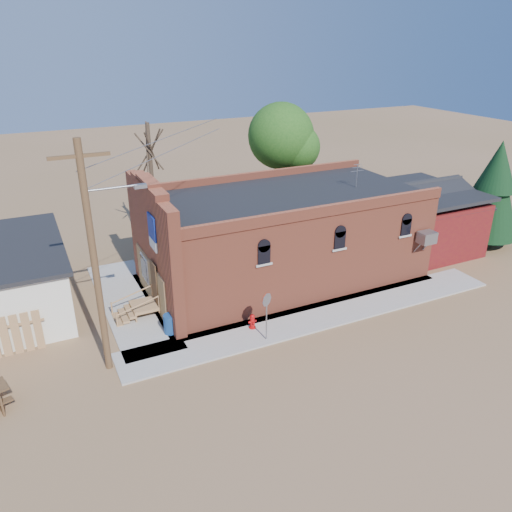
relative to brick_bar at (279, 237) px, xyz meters
name	(u,v)px	position (x,y,z in m)	size (l,w,h in m)	color
ground	(304,333)	(-1.64, -5.49, -2.34)	(120.00, 120.00, 0.00)	brown
sidewalk_south	(321,315)	(-0.14, -4.59, -2.30)	(19.00, 2.20, 0.08)	#9E9991
sidewalk_west	(130,303)	(-7.94, 0.51, -2.30)	(2.60, 10.00, 0.08)	#9E9991
brick_bar	(279,237)	(0.00, 0.00, 0.00)	(16.40, 7.97, 6.30)	#AB4C34
red_shed	(422,212)	(9.86, 0.01, -0.07)	(5.40, 6.40, 4.30)	#590F15
utility_pole	(95,257)	(-9.79, -4.29, 2.43)	(3.12, 0.26, 9.00)	brown
tree_bare_near	(149,149)	(-4.64, 7.51, 3.62)	(2.80, 2.80, 7.65)	#4B3D2B
tree_leafy	(281,136)	(4.36, 8.01, 3.59)	(4.40, 4.40, 8.15)	#4B3D2B
evergreen_tree	(494,187)	(13.86, -1.49, 1.37)	(3.60, 3.60, 6.50)	#4B3D2B
fire_hydrant	(252,321)	(-3.55, -4.23, -1.92)	(0.39, 0.37, 0.69)	#B00A0B
stop_sign	(267,304)	(-3.40, -5.31, -0.54)	(0.55, 0.35, 2.23)	gray
trash_barrel	(170,324)	(-6.94, -3.00, -1.83)	(0.56, 0.56, 0.87)	navy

